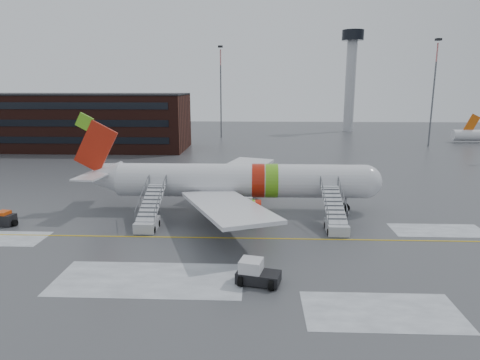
{
  "coord_description": "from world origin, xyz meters",
  "views": [
    {
      "loc": [
        1.96,
        -39.15,
        14.17
      ],
      "look_at": [
        0.1,
        6.34,
        4.0
      ],
      "focal_mm": 32.0,
      "sensor_mm": 36.0,
      "label": 1
    }
  ],
  "objects_px": {
    "baggage_tractor": "(4,219)",
    "pushback_tug": "(256,273)",
    "airstair_fwd": "(335,220)",
    "airliner": "(232,181)",
    "airstair_aft": "(149,217)"
  },
  "relations": [
    {
      "from": "airstair_fwd",
      "to": "baggage_tractor",
      "type": "bearing_deg",
      "value": 179.92
    },
    {
      "from": "airstair_aft",
      "to": "baggage_tractor",
      "type": "distance_m",
      "value": 15.12
    },
    {
      "from": "airliner",
      "to": "airstair_aft",
      "type": "xyz_separation_m",
      "value": [
        -8.11,
        -6.54,
        -2.35
      ]
    },
    {
      "from": "baggage_tractor",
      "to": "airstair_fwd",
      "type": "bearing_deg",
      "value": -0.08
    },
    {
      "from": "airstair_fwd",
      "to": "pushback_tug",
      "type": "relative_size",
      "value": 2.25
    },
    {
      "from": "pushback_tug",
      "to": "airstair_aft",
      "type": "bearing_deg",
      "value": 132.03
    },
    {
      "from": "airliner",
      "to": "airstair_aft",
      "type": "relative_size",
      "value": 4.55
    },
    {
      "from": "airstair_fwd",
      "to": "airstair_aft",
      "type": "xyz_separation_m",
      "value": [
        -18.75,
        0.0,
        0.0
      ]
    },
    {
      "from": "airstair_aft",
      "to": "baggage_tractor",
      "type": "relative_size",
      "value": 2.59
    },
    {
      "from": "baggage_tractor",
      "to": "pushback_tug",
      "type": "bearing_deg",
      "value": -25.02
    },
    {
      "from": "airstair_fwd",
      "to": "airstair_aft",
      "type": "relative_size",
      "value": 1.0
    },
    {
      "from": "airstair_aft",
      "to": "pushback_tug",
      "type": "height_order",
      "value": "airstair_aft"
    },
    {
      "from": "airliner",
      "to": "airstair_aft",
      "type": "bearing_deg",
      "value": -141.15
    },
    {
      "from": "airstair_aft",
      "to": "airliner",
      "type": "bearing_deg",
      "value": 38.85
    },
    {
      "from": "baggage_tractor",
      "to": "airliner",
      "type": "bearing_deg",
      "value": 15.6
    }
  ]
}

